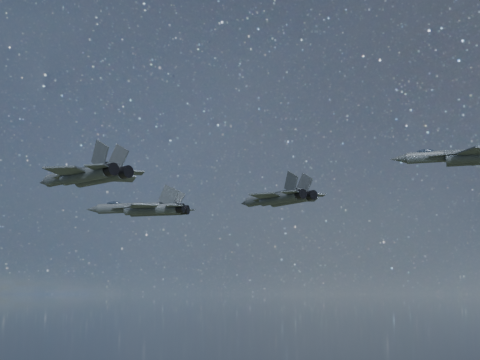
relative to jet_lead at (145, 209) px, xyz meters
The scene contains 4 objects.
jet_lead is the anchor object (origin of this frame).
jet_left 19.75m from the jet_lead, 53.62° to the left, with size 17.31×11.69×4.36m.
jet_right 24.91m from the jet_lead, 57.16° to the right, with size 15.49×10.93×3.92m.
jet_slot 43.06m from the jet_lead, 14.61° to the left, with size 14.99×9.94×3.82m.
Camera 1 is at (51.53, -66.83, 127.23)m, focal length 50.00 mm.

